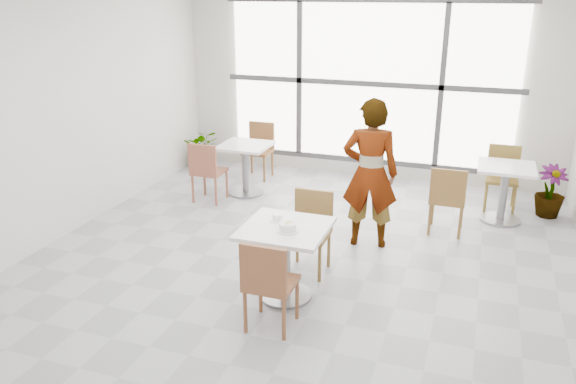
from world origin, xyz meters
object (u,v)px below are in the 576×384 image
(person, at_px, (370,174))
(bg_chair_left_near, at_px, (206,168))
(bg_chair_left_far, at_px, (259,146))
(plant_right, at_px, (550,191))
(main_table, at_px, (285,249))
(oatmeal_bowl, at_px, (288,227))
(chair_near, at_px, (268,280))
(bg_table_left, at_px, (245,162))
(bg_chair_right_far, at_px, (502,173))
(chair_far, at_px, (311,226))
(plant_left, at_px, (203,148))
(bg_chair_right_near, at_px, (448,196))
(bg_table_right, at_px, (504,185))
(coffee_cup, at_px, (277,218))

(person, distance_m, bg_chair_left_near, 2.54)
(bg_chair_left_far, relative_size, plant_right, 1.25)
(main_table, xyz_separation_m, oatmeal_bowl, (0.06, -0.09, 0.27))
(chair_near, height_order, bg_chair_left_near, same)
(plant_right, bearing_deg, bg_table_left, -173.02)
(bg_chair_left_near, distance_m, bg_chair_right_far, 4.08)
(bg_chair_left_near, bearing_deg, bg_table_left, -125.67)
(chair_far, distance_m, bg_table_left, 2.55)
(oatmeal_bowl, relative_size, plant_left, 0.32)
(bg_chair_left_near, distance_m, bg_chair_right_near, 3.28)
(bg_table_right, xyz_separation_m, bg_chair_left_near, (-3.94, -0.64, 0.01))
(oatmeal_bowl, bearing_deg, bg_table_right, 55.56)
(bg_table_left, bearing_deg, bg_chair_left_far, 97.82)
(coffee_cup, distance_m, bg_chair_left_near, 2.72)
(chair_far, relative_size, bg_chair_right_near, 1.00)
(chair_near, distance_m, oatmeal_bowl, 0.59)
(bg_chair_right_near, distance_m, bg_chair_right_far, 1.35)
(bg_table_right, bearing_deg, plant_left, 169.81)
(chair_far, distance_m, coffee_cup, 0.64)
(bg_table_right, relative_size, plant_right, 1.08)
(bg_table_left, bearing_deg, plant_right, 6.98)
(main_table, distance_m, bg_table_left, 3.07)
(bg_chair_right_far, bearing_deg, bg_chair_left_near, -163.81)
(bg_table_right, bearing_deg, bg_chair_right_far, 92.58)
(chair_near, xyz_separation_m, bg_chair_right_near, (1.30, 2.69, 0.00))
(person, height_order, bg_table_right, person)
(bg_chair_right_near, height_order, plant_right, bg_chair_right_near)
(bg_chair_left_near, relative_size, plant_left, 1.33)
(person, bearing_deg, plant_left, -42.15)
(bg_chair_left_far, distance_m, plant_right, 4.29)
(coffee_cup, relative_size, bg_table_right, 0.21)
(coffee_cup, bearing_deg, bg_chair_left_near, 131.70)
(oatmeal_bowl, distance_m, person, 1.64)
(bg_chair_right_near, xyz_separation_m, plant_right, (1.25, 1.07, -0.15))
(bg_table_right, relative_size, bg_chair_left_near, 0.86)
(chair_near, distance_m, bg_chair_left_near, 3.37)
(coffee_cup, relative_size, bg_chair_left_far, 0.18)
(chair_far, xyz_separation_m, person, (0.45, 0.82, 0.38))
(coffee_cup, height_order, bg_chair_right_far, bg_chair_right_far)
(bg_chair_left_near, height_order, plant_right, bg_chair_left_near)
(main_table, height_order, bg_table_left, same)
(person, bearing_deg, chair_near, 68.89)
(coffee_cup, distance_m, bg_chair_right_far, 3.81)
(chair_near, bearing_deg, bg_chair_left_near, -54.11)
(chair_far, xyz_separation_m, bg_chair_left_far, (-1.72, 2.82, 0.00))
(person, bearing_deg, bg_chair_left_near, -23.74)
(chair_near, bearing_deg, bg_table_right, -120.14)
(bg_chair_left_near, bearing_deg, bg_chair_right_near, 179.15)
(bg_chair_right_near, bearing_deg, bg_table_left, -10.99)
(chair_near, distance_m, plant_right, 4.55)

